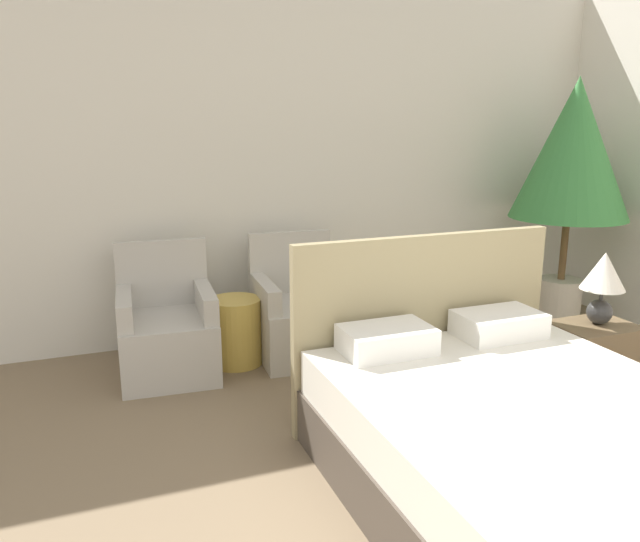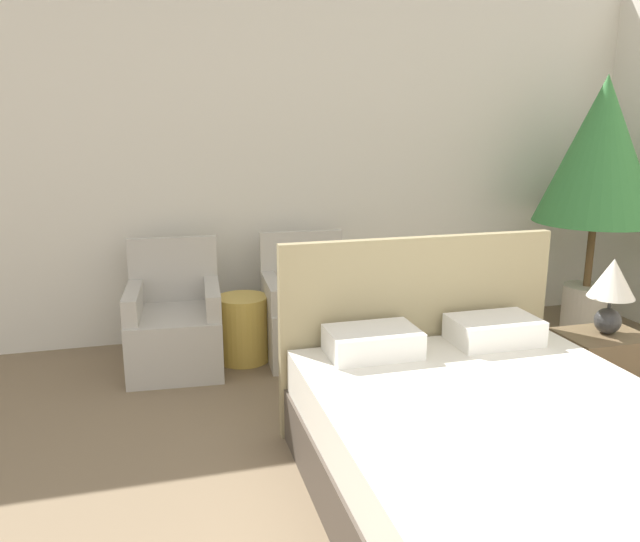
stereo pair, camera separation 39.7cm
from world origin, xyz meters
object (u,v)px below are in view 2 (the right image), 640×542
armchair_near_window_right (308,319)px  side_table (243,329)px  table_lamp (612,286)px  potted_palm (600,158)px  nightstand (599,374)px  bed (512,465)px  armchair_near_window_left (175,331)px

armchair_near_window_right → side_table: size_ratio=1.84×
table_lamp → side_table: size_ratio=0.93×
potted_palm → table_lamp: size_ratio=4.59×
armchair_near_window_right → side_table: armchair_near_window_right is taller
potted_palm → table_lamp: bearing=-124.5°
armchair_near_window_right → table_lamp: bearing=-39.9°
armchair_near_window_right → potted_palm: (2.38, -0.06, 1.16)m
potted_palm → nightstand: size_ratio=4.12×
table_lamp → side_table: (-1.96, 1.40, -0.55)m
potted_palm → bed: bearing=-133.5°
side_table → potted_palm: bearing=-1.5°
nightstand → table_lamp: size_ratio=1.12×
armchair_near_window_left → table_lamp: 2.86m
bed → side_table: size_ratio=4.53×
armchair_near_window_left → nightstand: (2.42, -1.39, -0.02)m
bed → nightstand: (1.09, 0.81, -0.03)m
bed → potted_palm: potted_palm is taller
table_lamp → side_table: bearing=144.4°
table_lamp → armchair_near_window_right: bearing=136.7°
bed → side_table: (-0.84, 2.22, -0.04)m
nightstand → table_lamp: 0.54m
nightstand → table_lamp: bearing=14.0°
armchair_near_window_left → side_table: armchair_near_window_left is taller
bed → side_table: 2.37m
bed → armchair_near_window_right: bed is taller
nightstand → bed: bearing=-143.5°
bed → nightstand: bearing=36.5°
armchair_near_window_left → potted_palm: potted_palm is taller
nightstand → side_table: size_ratio=1.04×
armchair_near_window_left → side_table: bearing=5.9°
table_lamp → nightstand: bearing=-166.0°
armchair_near_window_right → nightstand: bearing=-40.6°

